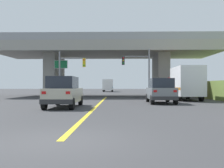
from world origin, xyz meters
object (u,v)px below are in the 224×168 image
at_px(traffic_signal_farside, 69,69).
at_px(semi_truck_distant, 108,85).
at_px(suv_lead, 64,92).
at_px(suv_crossing, 161,91).
at_px(box_truck, 185,83).
at_px(highway_sign, 61,69).
at_px(traffic_signal_nearside, 140,67).

bearing_deg(traffic_signal_farside, semi_truck_distant, 84.67).
bearing_deg(suv_lead, semi_truck_distant, 88.51).
distance_m(suv_lead, semi_truck_distant, 45.42).
bearing_deg(suv_lead, traffic_signal_farside, 99.15).
relative_size(suv_crossing, semi_truck_distant, 0.69).
height_order(box_truck, highway_sign, highway_sign).
distance_m(suv_crossing, highway_sign, 15.68).
bearing_deg(traffic_signal_nearside, box_truck, -43.05).
xyz_separation_m(suv_crossing, highway_sign, (-10.63, 11.24, 2.52)).
bearing_deg(suv_crossing, highway_sign, 133.77).
height_order(traffic_signal_nearside, traffic_signal_farside, traffic_signal_nearside).
relative_size(suv_crossing, traffic_signal_farside, 0.87).
relative_size(traffic_signal_nearside, highway_sign, 1.19).
bearing_deg(suv_crossing, box_truck, 56.61).
relative_size(box_truck, traffic_signal_farside, 1.28).
bearing_deg(box_truck, highway_sign, 154.84).
height_order(suv_crossing, traffic_signal_farside, traffic_signal_farside).
relative_size(suv_crossing, box_truck, 0.68).
distance_m(box_truck, highway_sign, 15.37).
distance_m(suv_crossing, traffic_signal_farside, 12.03).
xyz_separation_m(suv_crossing, semi_truck_distant, (-5.88, 41.06, 0.52)).
height_order(traffic_signal_farside, highway_sign, traffic_signal_farside).
bearing_deg(highway_sign, traffic_signal_nearside, -15.06).
xyz_separation_m(box_truck, traffic_signal_nearside, (-4.17, 3.90, 1.83)).
bearing_deg(box_truck, suv_lead, -138.36).
bearing_deg(semi_truck_distant, box_truck, -75.99).
relative_size(suv_lead, traffic_signal_nearside, 0.84).
xyz_separation_m(traffic_signal_nearside, traffic_signal_farside, (-8.00, -0.98, -0.23)).
bearing_deg(suv_lead, box_truck, 41.64).
distance_m(suv_lead, highway_sign, 16.19).
xyz_separation_m(suv_lead, suv_crossing, (7.06, 4.35, -0.00)).
bearing_deg(semi_truck_distant, suv_lead, -91.49).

